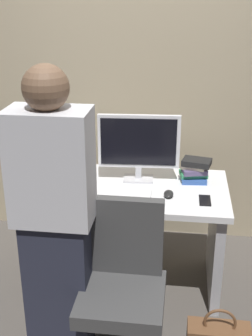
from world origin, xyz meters
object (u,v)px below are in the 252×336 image
office_chair (123,297)px  monitor (139,144)px  cell_phone (205,200)px  person_at_desk (55,222)px  keyboard (117,193)px  desk (127,218)px  mouse (169,194)px  cup_near_keyboard (53,182)px  book_stack (195,170)px

office_chair → monitor: size_ratio=1.74×
cell_phone → monitor: bearing=147.8°
person_at_desk → keyboard: person_at_desk is taller
office_chair → keyboard: 0.70m
desk → mouse: (0.28, -0.12, 0.25)m
office_chair → cell_phone: bearing=53.9°
cell_phone → cup_near_keyboard: bearing=175.9°
office_chair → cell_phone: office_chair is taller
mouse → keyboard: bearing=-178.3°
book_stack → office_chair: bearing=-112.3°
office_chair → desk: bearing=95.7°
person_at_desk → mouse: size_ratio=16.39×
desk → office_chair: office_chair is taller
cup_near_keyboard → cell_phone: size_ratio=0.60×
person_at_desk → cell_phone: size_ratio=11.38×
keyboard → mouse: mouse is taller
cup_near_keyboard → mouse: bearing=-1.5°
office_chair → person_at_desk: person_at_desk is taller
cup_near_keyboard → office_chair: bearing=-49.6°
person_at_desk → cup_near_keyboard: 0.65m
office_chair → cup_near_keyboard: bearing=130.4°
desk → book_stack: 0.56m
person_at_desk → cell_phone: person_at_desk is taller
office_chair → mouse: bearing=71.9°
desk → person_at_desk: 0.84m
person_at_desk → mouse: person_at_desk is taller
desk → office_chair: bearing=-84.3°
desk → cup_near_keyboard: 0.56m
mouse → cup_near_keyboard: (-0.75, 0.02, 0.03)m
mouse → book_stack: (0.16, 0.26, 0.06)m
book_stack → keyboard: bearing=-150.6°
person_at_desk → book_stack: person_at_desk is taller
monitor → mouse: 0.40m
book_stack → cell_phone: 0.32m
desk → monitor: 0.51m
keyboard → book_stack: size_ratio=1.96×
office_chair → mouse: 0.73m
person_at_desk → monitor: bearing=67.6°
person_at_desk → monitor: 0.91m
monitor → book_stack: size_ratio=2.47×
keyboard → mouse: size_ratio=4.30×
desk → cell_phone: cell_phone is taller
office_chair → book_stack: 1.03m
person_at_desk → mouse: 0.83m
office_chair → monitor: 1.02m
monitor → cup_near_keyboard: 0.62m
office_chair → book_stack: size_ratio=4.29×
keyboard → person_at_desk: bearing=-111.0°
mouse → cell_phone: mouse is taller
person_at_desk → mouse: (0.56, 0.60, -0.09)m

